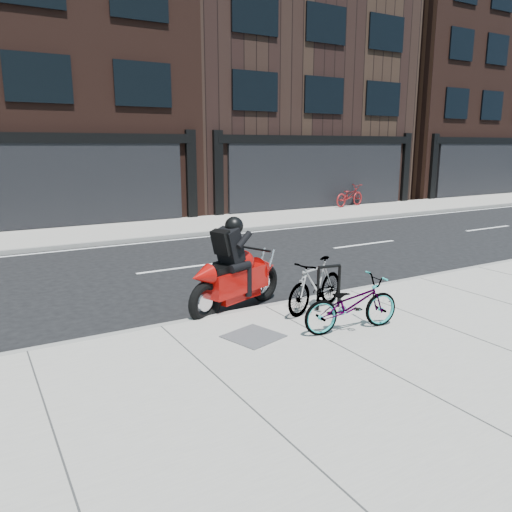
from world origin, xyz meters
TOP-DOWN VIEW (x-y plane):
  - ground at (0.00, 0.00)m, footprint 120.00×120.00m
  - sidewalk_near at (0.00, -5.00)m, footprint 60.00×6.00m
  - sidewalk_far at (0.00, 7.75)m, footprint 60.00×3.50m
  - building_center at (-2.00, 14.50)m, footprint 12.00×10.00m
  - building_mideast at (10.00, 14.50)m, footprint 12.00×10.00m
  - building_east at (22.00, 14.50)m, footprint 10.00×10.00m
  - bike_rack at (0.92, -2.64)m, footprint 0.48×0.12m
  - bicycle_front at (0.55, -3.68)m, footprint 1.72×0.80m
  - bicycle_rear at (0.66, -2.60)m, footprint 1.62×0.90m
  - motorcycle at (-0.29, -1.56)m, footprint 2.29×1.12m
  - bicycle_far at (11.34, 9.00)m, footprint 2.06×1.11m
  - utility_grate at (-0.93, -3.15)m, footprint 0.93×0.93m

SIDE VIEW (x-z plane):
  - ground at x=0.00m, z-range 0.00..0.00m
  - sidewalk_near at x=0.00m, z-range 0.00..0.13m
  - sidewalk_far at x=0.00m, z-range 0.00..0.13m
  - utility_grate at x=-0.93m, z-range 0.13..0.15m
  - bicycle_front at x=0.55m, z-range 0.13..1.00m
  - bicycle_rear at x=0.66m, z-range 0.13..1.07m
  - bike_rack at x=0.92m, z-range 0.20..1.00m
  - bicycle_far at x=11.34m, z-range 0.13..1.16m
  - motorcycle at x=-0.29m, z-range -0.17..1.61m
  - building_mideast at x=10.00m, z-range 0.00..12.50m
  - building_east at x=22.00m, z-range 0.00..13.00m
  - building_center at x=-2.00m, z-range 0.00..14.50m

